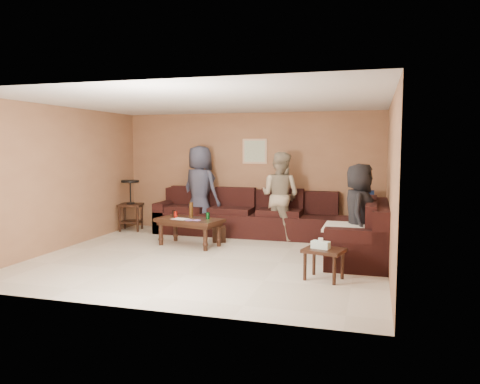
{
  "coord_description": "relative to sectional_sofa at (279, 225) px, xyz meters",
  "views": [
    {
      "loc": [
        2.53,
        -7.02,
        1.8
      ],
      "look_at": [
        0.25,
        0.85,
        1.0
      ],
      "focal_mm": 35.0,
      "sensor_mm": 36.0,
      "label": 1
    }
  ],
  "objects": [
    {
      "name": "person_right",
      "position": [
        1.49,
        -1.08,
        0.44
      ],
      "size": [
        0.51,
        0.77,
        1.54
      ],
      "primitive_type": "imported",
      "rotation": [
        0.0,
        0.0,
        1.54
      ],
      "color": "black",
      "rests_on": "ground"
    },
    {
      "name": "person_middle",
      "position": [
        -0.05,
        0.36,
        0.52
      ],
      "size": [
        0.99,
        0.87,
        1.7
      ],
      "primitive_type": "imported",
      "rotation": [
        0.0,
        0.0,
        2.81
      ],
      "color": "tan",
      "rests_on": "ground"
    },
    {
      "name": "waste_bin",
      "position": [
        -1.09,
        -0.27,
        -0.18
      ],
      "size": [
        0.32,
        0.32,
        0.29
      ],
      "primitive_type": "cube",
      "rotation": [
        0.0,
        0.0,
        0.38
      ],
      "color": "black",
      "rests_on": "ground"
    },
    {
      "name": "coffee_table",
      "position": [
        -1.5,
        -0.75,
        0.1
      ],
      "size": [
        1.3,
        0.86,
        0.78
      ],
      "rotation": [
        0.0,
        0.0,
        -0.23
      ],
      "color": "black",
      "rests_on": "ground"
    },
    {
      "name": "room",
      "position": [
        -0.81,
        -1.52,
        1.34
      ],
      "size": [
        5.6,
        5.5,
        2.5
      ],
      "color": "beige",
      "rests_on": "ground"
    },
    {
      "name": "person_left",
      "position": [
        -1.77,
        0.51,
        0.58
      ],
      "size": [
        1.04,
        0.86,
        1.82
      ],
      "primitive_type": "imported",
      "rotation": [
        0.0,
        0.0,
        2.77
      ],
      "color": "#323546",
      "rests_on": "ground"
    },
    {
      "name": "sectional_sofa",
      "position": [
        0.0,
        0.0,
        0.0
      ],
      "size": [
        4.65,
        2.9,
        0.97
      ],
      "color": "black",
      "rests_on": "ground"
    },
    {
      "name": "side_table_right",
      "position": [
        1.07,
        -2.28,
        0.05
      ],
      "size": [
        0.61,
        0.54,
        0.57
      ],
      "rotation": [
        0.0,
        0.0,
        -0.26
      ],
      "color": "black",
      "rests_on": "ground"
    },
    {
      "name": "wall_art",
      "position": [
        -0.71,
        0.96,
        1.37
      ],
      "size": [
        0.52,
        0.04,
        0.52
      ],
      "color": "tan",
      "rests_on": "ground"
    },
    {
      "name": "end_table_left",
      "position": [
        -3.3,
        0.36,
        0.24
      ],
      "size": [
        0.58,
        0.58,
        1.08
      ],
      "rotation": [
        0.0,
        0.0,
        0.25
      ],
      "color": "black",
      "rests_on": "ground"
    }
  ]
}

